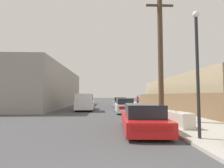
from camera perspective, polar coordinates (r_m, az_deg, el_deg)
sidewalk_curb at (r=26.29m, az=9.04°, el=-7.26°), size 4.20×63.00×0.12m
discarded_fridge at (r=9.80m, az=20.94°, el=-10.72°), size 0.98×1.83×0.78m
parked_sports_car_red at (r=8.76m, az=9.98°, el=-11.11°), size 2.13×4.74×1.32m
car_parked_mid at (r=17.47m, az=4.04°, el=-7.17°), size 1.75×4.41×1.43m
car_parked_far at (r=25.32m, az=2.49°, el=-6.09°), size 1.83×4.69×1.41m
pickup_truck at (r=20.07m, az=-8.84°, el=-5.88°), size 2.17×5.51×1.89m
utility_pole at (r=11.92m, az=15.55°, el=9.40°), size 1.80×0.33×8.38m
street_lamp at (r=7.54m, az=26.10°, el=6.03°), size 0.26×0.26×4.92m
wooden_fence at (r=19.86m, az=18.65°, el=-5.57°), size 0.08×32.97×1.78m
building_left_block at (r=28.24m, az=-20.97°, el=-1.18°), size 7.00×21.45×5.66m
building_right_house at (r=26.34m, az=23.51°, el=-2.67°), size 6.00×23.27×4.10m
pedestrian at (r=26.07m, az=8.36°, el=-5.36°), size 0.34×0.34×1.62m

